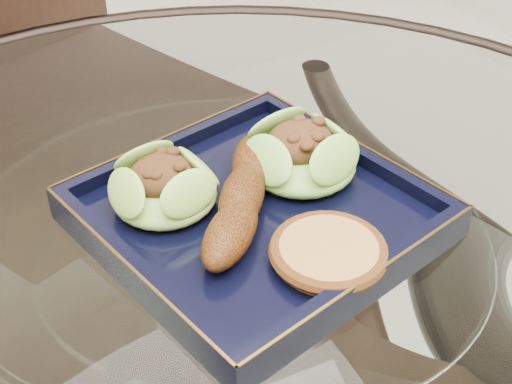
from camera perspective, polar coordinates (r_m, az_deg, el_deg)
dining_chair at (r=1.08m, az=-15.29°, el=0.11°), size 0.54×0.54×0.99m
navy_plate at (r=0.65m, az=-0.00°, el=-2.11°), size 0.32×0.32×0.02m
lettuce_wrap_left at (r=0.64m, az=-7.36°, el=0.21°), size 0.12×0.12×0.03m
lettuce_wrap_right at (r=0.68m, az=3.64°, el=2.79°), size 0.13×0.13×0.04m
roasted_plantain at (r=0.63m, az=-1.13°, el=-0.36°), size 0.15×0.16×0.03m
crumb_patty at (r=0.59m, az=5.81°, el=-4.92°), size 0.11×0.11×0.02m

